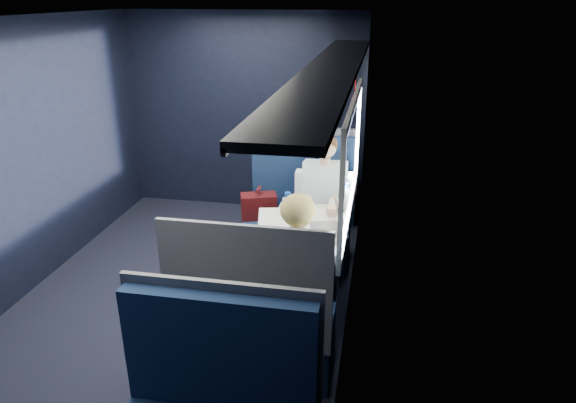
% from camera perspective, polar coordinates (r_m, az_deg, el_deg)
% --- Properties ---
extents(ground, '(2.80, 4.20, 0.01)m').
position_cam_1_polar(ground, '(4.68, -11.07, -10.13)').
color(ground, black).
extents(room_shell, '(3.00, 4.40, 2.40)m').
position_cam_1_polar(room_shell, '(4.09, -12.28, 7.69)').
color(room_shell, black).
rests_on(room_shell, ground).
extents(table, '(0.62, 1.00, 0.74)m').
position_cam_1_polar(table, '(4.11, 1.82, -3.83)').
color(table, '#54565E').
rests_on(table, ground).
extents(seat_bay_near, '(1.08, 0.62, 1.26)m').
position_cam_1_polar(seat_bay_near, '(5.02, 1.04, -1.85)').
color(seat_bay_near, '#0D1D3C').
rests_on(seat_bay_near, ground).
extents(seat_bay_far, '(1.04, 0.62, 1.26)m').
position_cam_1_polar(seat_bay_far, '(3.53, -3.45, -13.38)').
color(seat_bay_far, '#0D1D3C').
rests_on(seat_bay_far, ground).
extents(seat_row_front, '(1.04, 0.51, 1.16)m').
position_cam_1_polar(seat_row_front, '(5.87, 2.68, 1.65)').
color(seat_row_front, '#0D1D3C').
rests_on(seat_row_front, ground).
extents(man, '(0.53, 0.56, 1.32)m').
position_cam_1_polar(man, '(4.72, 3.92, 0.38)').
color(man, black).
rests_on(man, ground).
extents(woman, '(0.53, 0.56, 1.32)m').
position_cam_1_polar(woman, '(3.46, 1.16, -8.01)').
color(woman, black).
rests_on(woman, ground).
extents(papers, '(0.73, 0.92, 0.01)m').
position_cam_1_polar(papers, '(4.05, 0.66, -2.97)').
color(papers, white).
rests_on(papers, table).
extents(laptop, '(0.32, 0.37, 0.23)m').
position_cam_1_polar(laptop, '(3.99, 5.05, -2.50)').
color(laptop, silver).
rests_on(laptop, table).
extents(bottle_small, '(0.07, 0.07, 0.24)m').
position_cam_1_polar(bottle_small, '(4.38, 6.50, 0.35)').
color(bottle_small, silver).
rests_on(bottle_small, table).
extents(cup, '(0.06, 0.06, 0.08)m').
position_cam_1_polar(cup, '(4.40, 4.98, -0.46)').
color(cup, white).
rests_on(cup, table).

